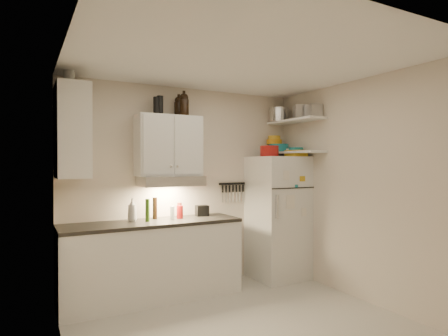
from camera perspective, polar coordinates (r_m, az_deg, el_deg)
name	(u,v)px	position (r m, az deg, el deg)	size (l,w,h in m)	color
floor	(245,329)	(3.98, 3.27, -23.28)	(3.20, 3.00, 0.02)	beige
ceiling	(246,60)	(3.77, 3.30, 16.16)	(3.20, 3.00, 0.02)	white
back_wall	(186,186)	(4.99, -5.87, -2.81)	(3.20, 0.02, 2.60)	beige
left_wall	(67,203)	(3.12, -22.87, -4.98)	(0.02, 3.00, 2.60)	beige
right_wall	(362,189)	(4.69, 20.28, -3.08)	(0.02, 3.00, 2.60)	beige
base_cabinet	(153,262)	(4.65, -10.81, -13.83)	(2.10, 0.60, 0.88)	white
countertop	(153,223)	(4.56, -10.82, -8.22)	(2.10, 0.62, 0.04)	#272521
upper_cabinet	(169,146)	(4.71, -8.44, 3.36)	(0.80, 0.33, 0.75)	white
side_cabinet	(72,131)	(4.33, -22.14, 5.21)	(0.33, 0.55, 1.00)	white
range_hood	(170,181)	(4.65, -8.16, -1.96)	(0.76, 0.46, 0.12)	silver
fridge	(278,217)	(5.35, 8.19, -7.42)	(0.70, 0.68, 1.70)	white
shelf_hi	(295,121)	(5.34, 10.82, 7.08)	(0.30, 0.95, 0.03)	white
shelf_lo	(295,152)	(5.31, 10.81, 2.36)	(0.30, 0.95, 0.03)	white
knife_strip	(232,184)	(5.27, 1.28, -2.40)	(0.42, 0.02, 0.03)	black
dutch_oven	(269,151)	(5.18, 6.92, 2.56)	(0.25, 0.25, 0.15)	maroon
book_stack	(296,153)	(5.28, 10.91, 2.20)	(0.21, 0.27, 0.09)	gold
spice_jar	(289,153)	(5.30, 9.82, 2.31)	(0.07, 0.07, 0.11)	silver
stock_pot	(279,115)	(5.57, 8.38, 8.01)	(0.28, 0.28, 0.20)	silver
tin_a	(301,112)	(5.33, 11.69, 8.32)	(0.20, 0.18, 0.20)	#AAAAAD
tin_b	(314,111)	(5.16, 13.51, 8.43)	(0.17, 0.17, 0.17)	#AAAAAD
bowl_teal	(279,148)	(5.55, 8.34, 3.03)	(0.28, 0.28, 0.11)	teal
bowl_orange	(274,142)	(5.57, 7.67, 3.96)	(0.23, 0.23, 0.07)	orange
bowl_yellow	(274,138)	(5.58, 7.67, 4.60)	(0.18, 0.18, 0.06)	gold
plates	(296,149)	(5.30, 10.88, 2.80)	(0.21, 0.21, 0.05)	teal
growler_a	(184,104)	(4.76, -6.12, 9.63)	(0.12, 0.12, 0.29)	black
growler_b	(179,106)	(4.88, -6.92, 9.29)	(0.11, 0.11, 0.27)	black
thermos_a	(160,105)	(4.70, -9.73, 9.38)	(0.08, 0.08, 0.23)	black
thermos_b	(156,106)	(4.68, -10.27, 9.31)	(0.07, 0.07, 0.21)	black
side_jar	(69,78)	(4.44, -22.52, 12.60)	(0.11, 0.11, 0.15)	silver
soap_bottle	(132,208)	(4.57, -13.83, -6.01)	(0.12, 0.12, 0.31)	white
pepper_mill	(179,210)	(4.81, -6.80, -6.38)	(0.06, 0.06, 0.19)	maroon
oil_bottle	(147,210)	(4.52, -11.59, -6.32)	(0.05, 0.05, 0.27)	#335E17
vinegar_bottle	(155,208)	(4.71, -10.49, -6.05)	(0.06, 0.06, 0.27)	black
clear_bottle	(172,213)	(4.64, -7.89, -6.78)	(0.05, 0.05, 0.16)	silver
red_jar	(180,212)	(4.71, -6.75, -6.68)	(0.08, 0.08, 0.16)	maroon
caddy	(202,211)	(4.92, -3.37, -6.51)	(0.16, 0.11, 0.14)	black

